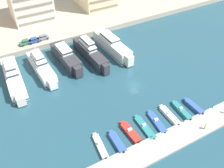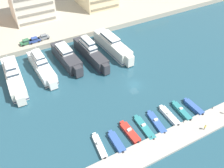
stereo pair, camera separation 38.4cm
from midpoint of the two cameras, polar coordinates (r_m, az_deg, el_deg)
The scene contains 23 objects.
ground_plane at distance 74.84m, azimuth 5.29°, elevation -0.20°, with size 400.00×400.00×0.00m, color #234C5B.
quay_promenade at distance 126.82m, azimuth -11.94°, elevation 17.91°, with size 180.00×70.00×2.00m, color #ADA38E.
pier_dock at distance 63.77m, azimuth 15.83°, elevation -11.12°, with size 120.00×5.88×0.65m, color #A8A399.
yacht_ivory_far_left at distance 79.49m, azimuth -21.47°, elevation 1.68°, with size 5.06×22.06×8.27m.
yacht_white_left at distance 81.15m, azimuth -15.69°, elevation 4.01°, with size 5.01×19.86×7.95m.
yacht_charcoal_mid_left at distance 83.27m, azimuth -10.19°, elevation 6.07°, with size 5.37×18.77×7.15m.
yacht_charcoal_center_left at distance 84.01m, azimuth -4.82°, elevation 7.20°, with size 4.90×21.08×8.61m.
yacht_ivory_center at distance 87.64m, azimuth 0.28°, elevation 8.79°, with size 5.43×22.08×7.34m.
motorboat_white_far_left at distance 59.50m, azimuth -2.70°, elevation -13.94°, with size 2.18×7.66×1.43m.
motorboat_blue_left at distance 59.96m, azimuth 1.21°, elevation -13.11°, with size 1.99×6.95×1.07m.
motorboat_red_mid_left at distance 61.86m, azimuth 4.27°, elevation -10.94°, with size 2.25×7.57×1.44m.
motorboat_teal_center_left at distance 63.29m, azimuth 7.57°, elevation -9.85°, with size 2.03×8.69×1.18m.
motorboat_blue_center at distance 64.87m, azimuth 10.27°, elevation -8.58°, with size 2.46×8.22×1.17m.
motorboat_white_center_right at distance 66.86m, azimuth 13.09°, elevation -7.05°, with size 1.75×7.71×1.35m.
motorboat_teal_mid_right at distance 68.78m, azimuth 15.73°, elevation -5.96°, with size 1.84×7.64×1.34m.
motorboat_blue_right at distance 70.72m, azimuth 18.29°, elevation -5.01°, with size 1.86×6.92×1.09m.
car_green_far_left at distance 93.50m, azimuth -18.97°, elevation 9.12°, with size 4.23×2.20×1.80m.
car_blue_left at distance 93.74m, azimuth -17.23°, elevation 9.62°, with size 4.15×2.03×1.80m.
car_grey_mid_left at distance 94.64m, azimuth -15.28°, elevation 10.35°, with size 4.18×2.07×1.80m.
pedestrian_mid_deck at distance 65.41m, azimuth 20.68°, elevation -9.13°, with size 0.63×0.31×1.65m.
bollard_west at distance 61.05m, azimuth 9.18°, elevation -11.80°, with size 0.20×0.20×0.61m.
bollard_west_mid at distance 65.83m, azimuth 16.24°, elevation -8.20°, with size 0.20×0.20×0.61m.
bollard_east_mid at distance 71.66m, azimuth 22.14°, elevation -5.03°, with size 0.20×0.20×0.61m.
Camera 2 is at (-32.65, -46.02, 49.13)m, focal length 40.00 mm.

